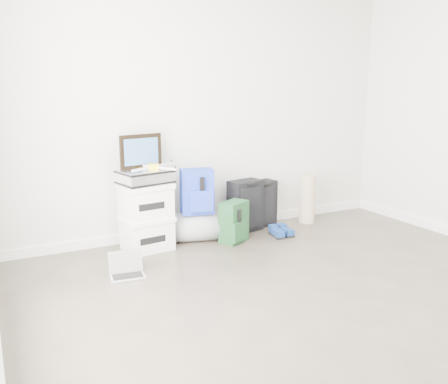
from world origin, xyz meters
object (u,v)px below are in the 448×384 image
briefcase (145,177)px  duffel_bag (197,227)px  large_suitcase (246,206)px  laptop (127,270)px  carry_on (261,204)px  boxes_stack (146,217)px

briefcase → duffel_bag: size_ratio=0.96×
large_suitcase → laptop: size_ratio=1.84×
carry_on → duffel_bag: bearing=-177.7°
duffel_bag → laptop: duffel_bag is taller
boxes_stack → large_suitcase: size_ratio=1.16×
briefcase → laptop: bearing=-134.6°
carry_on → briefcase: bearing=179.2°
large_suitcase → carry_on: 0.27m
carry_on → laptop: 1.97m
duffel_bag → large_suitcase: 0.65m
laptop → boxes_stack: bearing=64.0°
briefcase → carry_on: bearing=-4.8°
duffel_bag → large_suitcase: large_suitcase is taller
boxes_stack → carry_on: boxes_stack is taller
laptop → briefcase: bearing=64.0°
carry_on → laptop: carry_on is taller
briefcase → laptop: 0.98m
carry_on → large_suitcase: bearing=-169.7°
briefcase → large_suitcase: bearing=-7.3°
duffel_bag → carry_on: 0.91m
boxes_stack → laptop: 0.75m
duffel_bag → large_suitcase: size_ratio=0.86×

